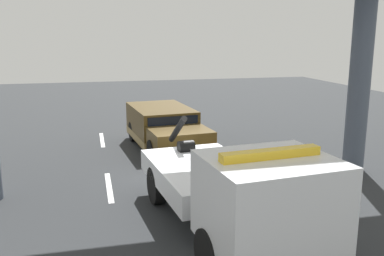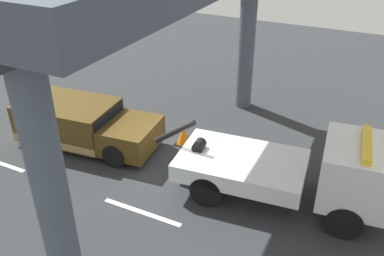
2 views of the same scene
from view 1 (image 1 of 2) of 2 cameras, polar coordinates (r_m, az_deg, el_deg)
ground_plane at (r=13.30m, az=-0.53°, el=-7.31°), size 60.00×40.00×0.10m
lane_stripe_west at (r=18.73m, az=-12.05°, el=-1.56°), size 2.60×0.16×0.01m
lane_stripe_mid at (r=12.98m, az=-11.14°, el=-7.81°), size 2.60×0.16×0.01m
tow_truck_white at (r=9.17m, az=5.90°, el=-8.32°), size 7.34×2.96×2.46m
towed_van_green at (r=16.89m, az=-3.70°, el=-0.12°), size 5.38×2.67×1.58m
traffic_cone_orange at (r=14.19m, az=5.01°, el=-4.43°), size 0.59×0.59×0.71m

